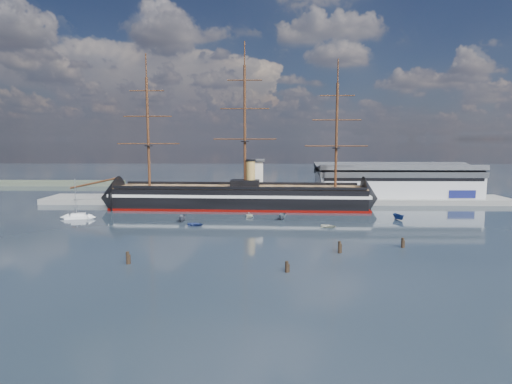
{
  "coord_description": "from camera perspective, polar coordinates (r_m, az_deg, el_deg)",
  "views": [
    {
      "loc": [
        5.0,
        -90.62,
        24.53
      ],
      "look_at": [
        2.92,
        35.0,
        9.0
      ],
      "focal_mm": 30.0,
      "sensor_mm": 36.0,
      "label": 1
    }
  ],
  "objects": [
    {
      "name": "motorboat_c",
      "position": [
        131.6,
        3.53,
        -3.71
      ],
      "size": [
        6.25,
        3.46,
        2.36
      ],
      "primitive_type": "imported",
      "rotation": [
        0.0,
        0.0,
        -0.23
      ],
      "color": "slate",
      "rests_on": "ground"
    },
    {
      "name": "piling_far_right",
      "position": [
        103.61,
        18.93,
        -7.04
      ],
      "size": [
        0.64,
        0.64,
        3.0
      ],
      "primitive_type": "cylinder",
      "color": "black",
      "rests_on": "ground"
    },
    {
      "name": "piling_near_right",
      "position": [
        95.3,
        11.04,
        -8.0
      ],
      "size": [
        0.64,
        0.64,
        3.34
      ],
      "primitive_type": "cylinder",
      "color": "black",
      "rests_on": "ground"
    },
    {
      "name": "quay_tower",
      "position": [
        164.3,
        0.25,
        1.89
      ],
      "size": [
        5.0,
        5.0,
        15.0
      ],
      "color": "silver",
      "rests_on": "ground"
    },
    {
      "name": "piling_near_mid",
      "position": [
        80.89,
        4.11,
        -10.62
      ],
      "size": [
        0.64,
        0.64,
        2.83
      ],
      "primitive_type": "cylinder",
      "color": "black",
      "rests_on": "ground"
    },
    {
      "name": "motorboat_e",
      "position": [
        121.72,
        9.62,
        -4.68
      ],
      "size": [
        2.1,
        2.89,
        1.25
      ],
      "primitive_type": "imported",
      "rotation": [
        0.0,
        0.0,
        1.14
      ],
      "color": "silver",
      "rests_on": "ground"
    },
    {
      "name": "motorboat_d",
      "position": [
        134.81,
        -0.9,
        -3.44
      ],
      "size": [
        5.36,
        5.25,
        1.92
      ],
      "primitive_type": "imported",
      "rotation": [
        0.0,
        0.0,
        0.76
      ],
      "color": "white",
      "rests_on": "ground"
    },
    {
      "name": "motorboat_f",
      "position": [
        138.22,
        18.49,
        -3.54
      ],
      "size": [
        6.2,
        3.84,
        2.33
      ],
      "primitive_type": "imported",
      "rotation": [
        0.0,
        0.0,
        0.31
      ],
      "color": "navy",
      "rests_on": "ground"
    },
    {
      "name": "piling_near_left",
      "position": [
        89.4,
        -16.72,
        -9.18
      ],
      "size": [
        0.64,
        0.64,
        3.21
      ],
      "primitive_type": "cylinder",
      "color": "black",
      "rests_on": "ground"
    },
    {
      "name": "warehouse",
      "position": [
        179.43,
        18.13,
        1.41
      ],
      "size": [
        63.0,
        21.0,
        11.6
      ],
      "color": "#B7BABC",
      "rests_on": "ground"
    },
    {
      "name": "quay",
      "position": [
        168.49,
        2.64,
        -1.33
      ],
      "size": [
        180.0,
        18.0,
        2.0
      ],
      "primitive_type": "cube",
      "color": "slate",
      "rests_on": "ground"
    },
    {
      "name": "ground",
      "position": [
        133.0,
        -1.23,
        -3.58
      ],
      "size": [
        600.0,
        600.0,
        0.0
      ],
      "primitive_type": "plane",
      "color": "black",
      "rests_on": "ground"
    },
    {
      "name": "warship",
      "position": [
        152.34,
        -2.87,
        -0.69
      ],
      "size": [
        113.23,
        20.33,
        53.94
      ],
      "rotation": [
        0.0,
        0.0,
        -0.05
      ],
      "color": "black",
      "rests_on": "ground"
    },
    {
      "name": "motorboat_a",
      "position": [
        130.18,
        -9.8,
        -3.92
      ],
      "size": [
        6.1,
        2.55,
        2.39
      ],
      "primitive_type": "imported",
      "rotation": [
        0.0,
        0.0,
        0.06
      ],
      "color": "#565C69",
      "rests_on": "ground"
    },
    {
      "name": "motorboat_b",
      "position": [
        123.63,
        -8.08,
        -4.47
      ],
      "size": [
        1.84,
        3.12,
        1.37
      ],
      "primitive_type": "imported",
      "rotation": [
        0.0,
        0.0,
        1.33
      ],
      "color": "navy",
      "rests_on": "ground"
    },
    {
      "name": "sailboat",
      "position": [
        143.6,
        -22.61,
        -3.01
      ],
      "size": [
        8.12,
        4.13,
        12.48
      ],
      "rotation": [
        0.0,
        0.0,
        0.25
      ],
      "color": "white",
      "rests_on": "ground"
    }
  ]
}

